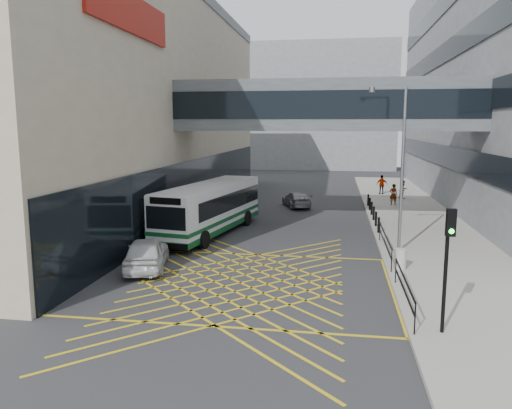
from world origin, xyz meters
The scene contains 18 objects.
ground centered at (0.00, 0.00, 0.00)m, with size 120.00×120.00×0.00m, color #333335.
building_whsmith centered at (-17.98, 16.00, 8.00)m, with size 24.17×42.00×16.00m.
building_far centered at (-2.00, 60.00, 9.00)m, with size 28.00×16.00×18.00m, color gray.
skybridge centered at (3.00, 12.00, 7.50)m, with size 20.00×4.10×3.00m.
pavement centered at (9.00, 15.00, 0.08)m, with size 6.00×54.00×0.16m, color #9F9A91.
box_junction centered at (0.00, 0.00, 0.00)m, with size 12.00×9.00×0.01m.
bus centered at (-3.50, 9.00, 1.57)m, with size 4.22×10.74×2.94m.
car_white centered at (-4.50, 1.32, 0.73)m, with size 1.89×4.61×1.47m, color silver.
car_dark centered at (-2.98, 14.30, 0.72)m, with size 1.81×4.61×1.44m, color black.
car_silver centered at (0.73, 19.53, 0.62)m, with size 1.70×4.02×1.25m, color gray.
traffic_light centered at (7.01, -4.29, 2.64)m, with size 0.28×0.45×3.81m.
street_lamp centered at (6.71, 5.74, 4.70)m, with size 1.81×0.40×7.97m.
litter_bin centered at (6.58, 2.57, 0.60)m, with size 0.51×0.51×0.88m, color #ADA89E.
kerb_railings centered at (6.15, 1.78, 0.88)m, with size 0.05×12.54×1.00m.
bollards centered at (6.25, 15.00, 0.61)m, with size 0.14×10.14×0.90m.
pedestrian_a centered at (8.20, 20.67, 0.99)m, with size 0.66×0.47×1.66m, color gray.
pedestrian_b centered at (9.39, 24.25, 0.94)m, with size 0.77×0.44×1.57m, color gray.
pedestrian_c centered at (7.86, 26.98, 1.02)m, with size 1.01×0.49×1.72m, color gray.
Camera 1 is at (3.72, -19.14, 6.32)m, focal length 35.00 mm.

